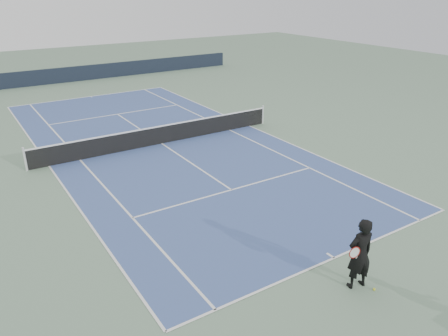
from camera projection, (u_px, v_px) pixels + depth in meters
ground at (162, 144)px, 22.09m from camera, size 80.00×80.00×0.00m
court_surface at (162, 144)px, 22.09m from camera, size 10.97×23.77×0.01m
tennis_net at (161, 134)px, 21.89m from camera, size 12.90×0.10×1.07m
windscreen_far at (68, 75)px, 35.72m from camera, size 30.00×0.25×1.20m
tennis_player at (360, 254)px, 11.32m from camera, size 0.88×0.68×2.03m
tennis_ball at (374, 289)px, 11.52m from camera, size 0.07×0.07×0.07m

